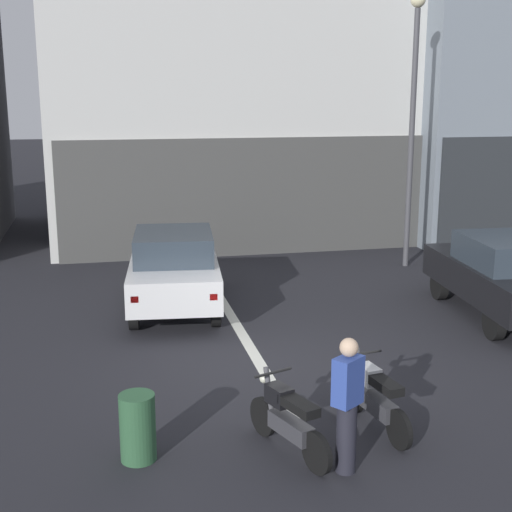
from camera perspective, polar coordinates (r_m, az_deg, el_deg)
The scene contains 10 objects.
ground_plane at distance 11.81m, azimuth 0.46°, elevation -8.87°, with size 120.00×120.00×0.00m, color #232328.
lane_centre_line at distance 17.43m, azimuth -3.91°, elevation -1.62°, with size 0.20×18.00×0.01m, color silver.
car_white_crossing_near at distance 14.74m, azimuth -6.58°, elevation -0.87°, with size 2.17×4.26×1.64m.
car_black_parked_kerbside at distance 14.92m, azimuth 19.27°, elevation -1.36°, with size 2.09×4.23×1.64m.
car_red_down_street at distance 22.76m, azimuth -2.70°, elevation 4.13°, with size 1.77×4.10×1.64m.
street_lamp at distance 18.34m, azimuth 12.47°, elevation 11.77°, with size 0.36×0.36×6.72m.
motorcycle_black_row_leftmost at distance 9.04m, azimuth 2.57°, elevation -12.89°, with size 0.71×1.59×0.98m.
motorcycle_white_row_left_mid at distance 9.75m, azimuth 9.51°, elevation -11.07°, with size 0.55×1.66×0.98m.
person_by_motorcycles at distance 8.52m, azimuth 7.32°, elevation -11.72°, with size 0.42×0.39×1.67m.
trash_bin at distance 9.01m, azimuth -9.46°, elevation -13.39°, with size 0.44×0.44×0.85m, color #2D5938.
Camera 1 is at (-2.43, -10.69, 4.41)m, focal length 49.93 mm.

